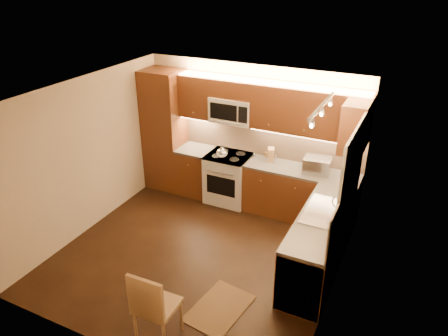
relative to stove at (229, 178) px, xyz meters
The scene contains 37 objects.
floor 1.76m from the stove, 79.85° to the right, with size 4.00×4.00×0.01m, color black.
ceiling 2.66m from the stove, 79.85° to the right, with size 4.00×4.00×0.01m, color beige.
wall_back 0.91m from the stove, 47.29° to the left, with size 4.00×0.01×2.50m, color #C2AC8E.
wall_front 3.77m from the stove, 85.33° to the right, with size 4.00×0.01×2.50m, color #C2AC8E.
wall_left 2.51m from the stove, 135.42° to the right, with size 0.01×4.00×2.50m, color #C2AC8E.
wall_right 2.95m from the stove, 36.06° to the right, with size 0.01×4.00×2.50m, color #C2AC8E.
pantry 1.52m from the stove, behind, with size 0.70×0.60×2.30m, color #4B2B10.
base_cab_back_left 0.69m from the stove, behind, with size 0.62×0.60×0.86m, color #4B2B10.
counter_back_left 0.81m from the stove, behind, with size 0.62×0.60×0.04m, color #34312F.
base_cab_back_right 1.34m from the stove, ahead, with size 1.92×0.60×0.86m, color #4B2B10.
counter_back_right 1.40m from the stove, ahead, with size 1.92×0.60×0.04m, color #34312F.
base_cab_right 2.37m from the stove, 32.52° to the right, with size 0.60×2.00×0.86m, color #4B2B10.
counter_right 2.41m from the stove, 32.52° to the right, with size 0.60×2.00×0.04m, color #34312F.
dishwasher 2.81m from the stove, 44.64° to the right, with size 0.58×0.60×0.84m, color silver.
backsplash_back 1.03m from the stove, 25.86° to the left, with size 3.30×0.02×0.60m, color tan.
backsplash_right 2.72m from the stove, 29.11° to the right, with size 0.02×2.00×0.60m, color tan.
upper_cab_back_left 1.58m from the stove, 167.74° to the left, with size 0.62×0.35×0.75m, color #4B2B10.
upper_cab_back_right 1.95m from the stove, ahead, with size 1.92×0.35×0.75m, color #4B2B10.
upper_cab_bridge 1.64m from the stove, 90.00° to the left, with size 0.76×0.35×0.31m, color #4B2B10.
upper_cab_right_corner 2.57m from the stove, ahead, with size 0.35×0.50×0.75m, color #4B2B10.
stove is the anchor object (origin of this frame).
microwave 1.27m from the stove, 90.00° to the left, with size 0.76×0.38×0.44m, color silver, non-canonical shape.
window_frame 2.79m from the stove, 26.21° to the right, with size 0.03×1.44×1.24m, color silver.
window_blinds 2.77m from the stove, 26.41° to the right, with size 0.02×1.36×1.16m, color silver.
sink 2.35m from the stove, 29.36° to the right, with size 0.52×0.86×0.15m, color silver, non-canonical shape.
faucet 2.52m from the stove, 27.30° to the right, with size 0.20×0.04×0.30m, color silver, non-canonical shape.
track_light_bar 3.01m from the stove, 34.57° to the right, with size 0.04×1.20×0.03m, color silver.
kettle 0.59m from the stove, 119.49° to the right, with size 0.19×0.19×0.22m, color silver, non-canonical shape.
toaster_oven 1.68m from the stove, ahead, with size 0.43×0.33×0.26m, color silver.
knife_block 0.94m from the stove, 10.12° to the left, with size 0.11×0.17×0.24m, color #A5794A.
spice_jar_a 0.67m from the stove, 18.14° to the left, with size 0.04×0.04×0.09m, color silver.
spice_jar_b 0.89m from the stove, 11.49° to the left, with size 0.05×0.05×0.09m, color olive.
spice_jar_c 0.96m from the stove, 18.54° to the left, with size 0.04×0.04×0.09m, color silver.
spice_jar_d 0.82m from the stove, 23.63° to the left, with size 0.04×0.04×0.09m, color olive.
soap_bottle 2.27m from the stove, ahead, with size 0.09×0.09×0.20m, color white.
rug 2.83m from the stove, 67.11° to the right, with size 0.59×0.89×0.01m, color black.
dining_chair 3.34m from the stove, 78.87° to the right, with size 0.45×0.45×1.01m, color #A5794A, non-canonical shape.
Camera 1 is at (2.65, -4.61, 4.05)m, focal length 34.27 mm.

